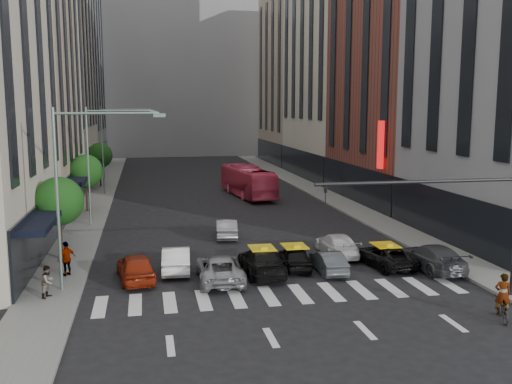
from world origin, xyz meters
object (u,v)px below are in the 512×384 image
streetlamp_mid (101,150)px  streetlamp_far (112,138)px  pedestrian_far (67,259)px  taxi_center (294,258)px  car_red (136,267)px  bus (248,181)px  motorcycle (502,309)px  pedestrian_near (48,282)px  taxi_left (262,261)px  streetlamp_near (77,174)px  car_white_front (176,259)px

streetlamp_mid → streetlamp_far: (0.00, 16.00, 0.00)m
streetlamp_far → pedestrian_far: bearing=-91.9°
streetlamp_mid → taxi_center: streetlamp_mid is taller
car_red → bus: (10.93, 27.04, 0.82)m
motorcycle → pedestrian_near: pedestrian_near is taller
motorcycle → car_red: bearing=-9.4°
taxi_left → car_red: bearing=-0.9°
streetlamp_near → streetlamp_mid: 16.00m
car_white_front → taxi_center: 6.70m
pedestrian_far → car_red: bearing=120.0°
car_white_front → taxi_left: 4.85m
streetlamp_far → streetlamp_mid: bearing=-90.0°
streetlamp_far → taxi_left: (9.45, -30.89, -5.17)m
taxi_left → pedestrian_far: 10.55m
taxi_left → pedestrian_far: pedestrian_far is taller
streetlamp_near → pedestrian_far: streetlamp_near is taller
bus → pedestrian_far: size_ratio=6.00×
car_red → bus: 29.18m
pedestrian_near → pedestrian_far: pedestrian_far is taller
streetlamp_far → motorcycle: 43.91m
streetlamp_mid → car_red: size_ratio=2.05×
streetlamp_mid → car_white_front: streetlamp_mid is taller
taxi_left → taxi_center: (2.05, 0.75, -0.09)m
streetlamp_near → car_red: (2.64, 1.24, -5.16)m
pedestrian_far → motorcycle: bearing=110.8°
taxi_center → motorcycle: size_ratio=2.02×
taxi_left → pedestrian_far: bearing=-7.0°
car_red → taxi_left: car_red is taller
pedestrian_near → pedestrian_far: bearing=17.5°
car_white_front → pedestrian_far: 5.86m
streetlamp_near → car_white_front: streetlamp_near is taller
pedestrian_near → pedestrian_far: 3.56m
streetlamp_mid → taxi_left: bearing=-57.6°
streetlamp_far → motorcycle: (18.27, -39.56, -5.41)m
car_white_front → motorcycle: (13.43, -10.18, -0.22)m
car_red → pedestrian_near: pedestrian_near is taller
car_red → taxi_center: (8.86, 0.61, -0.10)m
streetlamp_near → bus: streetlamp_near is taller
car_red → motorcycle: 17.94m
pedestrian_far → streetlamp_near: bearing=70.6°
pedestrian_near → streetlamp_near: bearing=-28.2°
pedestrian_near → pedestrian_far: (0.42, 3.53, 0.16)m
streetlamp_far → taxi_center: (11.50, -30.15, -5.26)m
taxi_left → taxi_center: bearing=-159.7°
taxi_center → pedestrian_far: size_ratio=2.03×
streetlamp_far → pedestrian_far: size_ratio=4.81×
bus → taxi_left: bearing=73.6°
streetlamp_near → bus: size_ratio=0.80×
car_white_front → pedestrian_near: bearing=34.3°
streetlamp_near → taxi_left: size_ratio=1.77×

